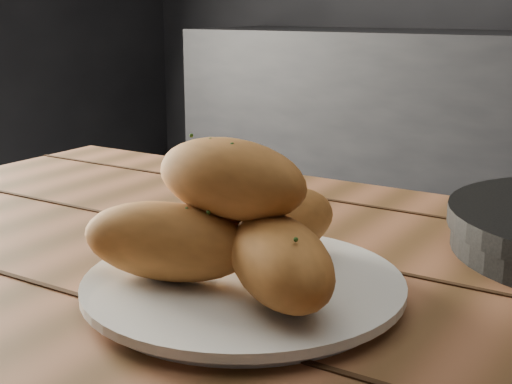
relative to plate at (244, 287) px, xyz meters
The scene contains 2 objects.
plate is the anchor object (origin of this frame).
bread_rolls 0.06m from the plate, 149.04° to the right, with size 0.27×0.24×0.12m.
Camera 1 is at (0.52, -1.05, 0.99)m, focal length 50.00 mm.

